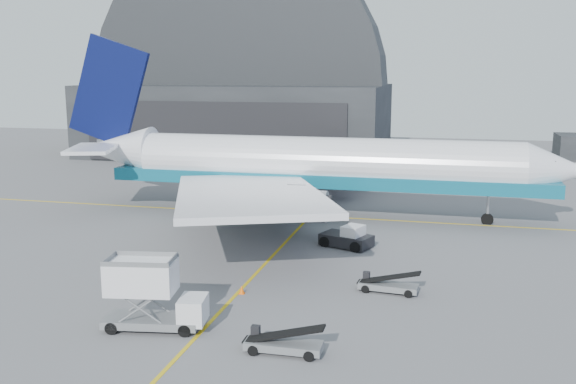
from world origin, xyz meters
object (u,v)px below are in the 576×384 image
(airliner, at_px, (305,164))
(belt_loader_a, at_px, (283,344))
(catering_truck, at_px, (151,295))
(pushback_tug, at_px, (348,238))
(belt_loader_b, at_px, (388,285))

(airliner, bearing_deg, belt_loader_a, -79.67)
(catering_truck, bearing_deg, pushback_tug, 58.18)
(pushback_tug, relative_size, belt_loader_b, 1.11)
(pushback_tug, distance_m, belt_loader_b, 11.24)
(belt_loader_b, bearing_deg, catering_truck, -137.85)
(pushback_tug, bearing_deg, catering_truck, -92.09)
(catering_truck, bearing_deg, belt_loader_a, -18.30)
(airliner, xyz_separation_m, belt_loader_b, (10.35, -21.47, -4.67))
(belt_loader_b, bearing_deg, belt_loader_a, -107.49)
(airliner, relative_size, belt_loader_a, 12.14)
(airliner, relative_size, catering_truck, 8.66)
(airliner, height_order, belt_loader_b, airliner)
(airliner, xyz_separation_m, catering_truck, (-2.17, -30.86, -3.14))
(pushback_tug, bearing_deg, belt_loader_a, -70.04)
(belt_loader_a, height_order, belt_loader_b, belt_loader_a)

